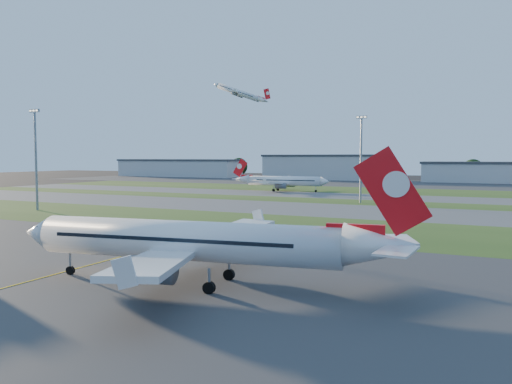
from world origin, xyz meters
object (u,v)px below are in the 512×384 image
Objects in this scene: airliner_parked at (189,242)px; airliner_taxiing at (283,181)px; light_mast_west at (36,153)px; light_mast_centre at (361,153)px.

airliner_parked is 1.12× the size of airliner_taxiing.
light_mast_west is (-29.89, -93.12, 10.73)m from airliner_taxiing.
light_mast_centre is (40.11, -37.12, 10.73)m from airliner_taxiing.
airliner_parked is at bearing 104.20° from airliner_taxiing.
light_mast_west is (-76.37, 46.29, 10.23)m from airliner_parked.
airliner_taxiing is 1.45× the size of light_mast_centre.
light_mast_west reaches higher than airliner_taxiing.
airliner_parked is 89.89m from light_mast_west.
airliner_taxiing is 55.69m from light_mast_centre.
light_mast_west and light_mast_centre have the same top height.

